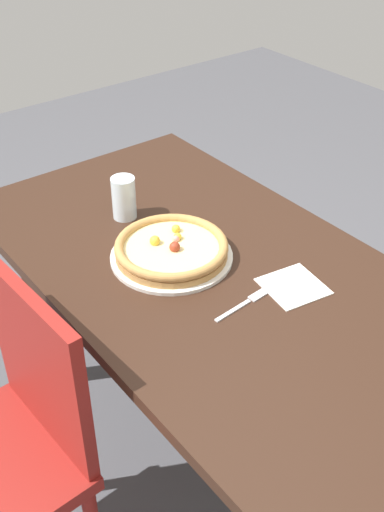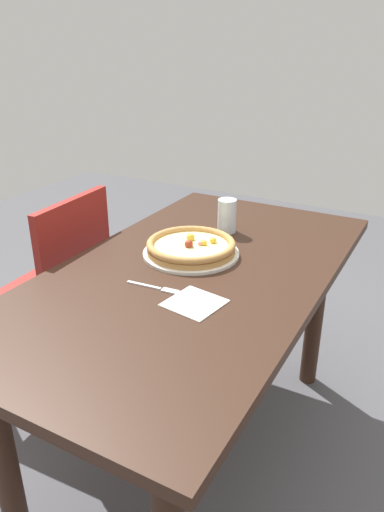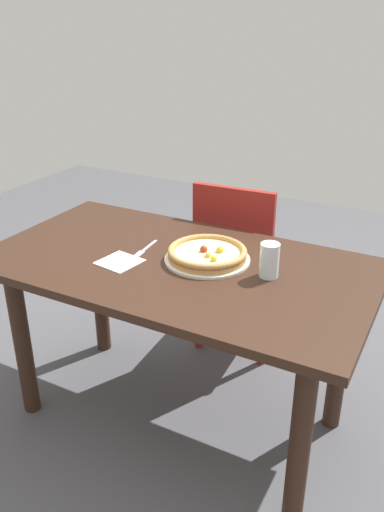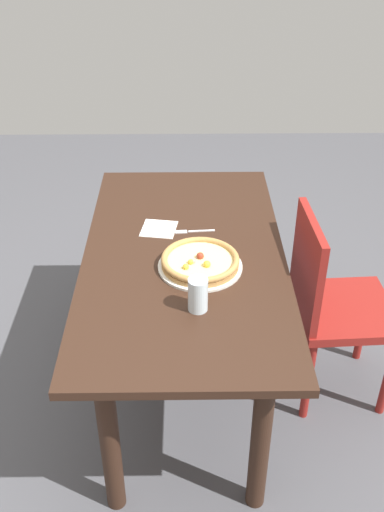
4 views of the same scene
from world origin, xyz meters
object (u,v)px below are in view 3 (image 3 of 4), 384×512
object	(u,v)px
fork	(145,250)
napkin	(120,262)
plate	(207,259)
pizza	(207,253)
drinking_glass	(269,260)
dining_table	(177,289)
chair_near	(240,260)

from	to	relation	value
fork	napkin	distance (m)	0.14
fork	plate	bearing A→B (deg)	92.31
pizza	napkin	distance (m)	0.33
fork	pizza	bearing A→B (deg)	92.27
drinking_glass	napkin	world-z (taller)	drinking_glass
dining_table	chair_near	xyz separation A→B (m)	(-0.00, -0.61, -0.13)
dining_table	fork	distance (m)	0.20
pizza	plate	bearing A→B (deg)	-24.93
dining_table	chair_near	world-z (taller)	chair_near
plate	dining_table	bearing A→B (deg)	32.13
plate	fork	bearing A→B (deg)	6.69
plate	pizza	distance (m)	0.03
plate	drinking_glass	bearing A→B (deg)	176.75
plate	pizza	size ratio (longest dim) A/B	1.08
dining_table	chair_near	distance (m)	0.62
chair_near	napkin	world-z (taller)	chair_near
dining_table	napkin	world-z (taller)	napkin
chair_near	fork	bearing A→B (deg)	-108.95
chair_near	plate	world-z (taller)	chair_near
napkin	drinking_glass	bearing A→B (deg)	-163.97
plate	pizza	world-z (taller)	pizza
pizza	napkin	xyz separation A→B (m)	(0.28, 0.16, -0.03)
fork	dining_table	bearing A→B (deg)	75.00
plate	napkin	xyz separation A→B (m)	(0.28, 0.17, -0.00)
plate	napkin	world-z (taller)	plate
pizza	napkin	bearing A→B (deg)	30.51
drinking_glass	napkin	bearing A→B (deg)	16.03
plate	drinking_glass	world-z (taller)	drinking_glass
dining_table	chair_near	bearing A→B (deg)	-90.33
chair_near	napkin	xyz separation A→B (m)	(0.19, 0.71, 0.25)
chair_near	pizza	bearing A→B (deg)	-83.42
dining_table	drinking_glass	size ratio (longest dim) A/B	11.67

